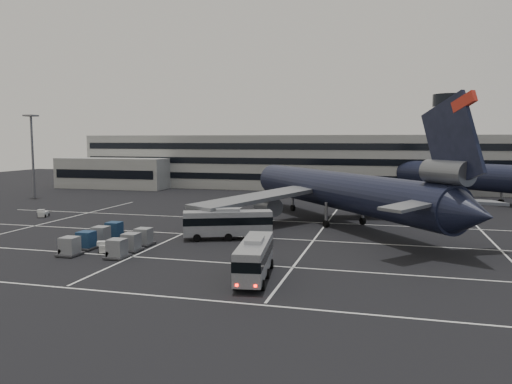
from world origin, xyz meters
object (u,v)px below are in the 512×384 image
Objects in this scene: bus_near at (255,256)px; trijet_main at (340,190)px; bus_far at (228,222)px; uld_cluster at (109,240)px; tug_a at (43,214)px.

trijet_main is at bearing 73.93° from bus_near.
bus_far is (-12.88, -15.11, -3.04)m from trijet_main.
uld_cluster is at bearing 104.83° from bus_far.
trijet_main is 4.45× the size of bus_near.
uld_cluster is (-20.04, 7.93, -1.05)m from bus_near.
tug_a is at bearing 141.14° from bus_near.
bus_near is 0.95× the size of bus_far.
tug_a is (-43.78, 26.51, -1.50)m from bus_near.
tug_a is at bearing 52.83° from bus_far.
tug_a is at bearing 149.09° from trijet_main.
bus_far is 14.86m from uld_cluster.
tug_a is 30.14m from uld_cluster.
bus_far is 5.08× the size of tug_a.
bus_near is at bearing -47.20° from tug_a.
trijet_main reaches higher than uld_cluster.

